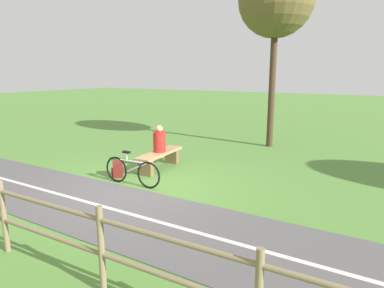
% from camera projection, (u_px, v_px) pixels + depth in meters
% --- Properties ---
extents(ground_plane, '(80.00, 80.00, 0.00)m').
position_uv_depth(ground_plane, '(135.00, 188.00, 8.01)').
color(ground_plane, '#548438').
extents(paved_path, '(3.09, 36.04, 0.02)m').
position_uv_depth(paved_path, '(292.00, 260.00, 4.93)').
color(paved_path, '#565454').
rests_on(paved_path, ground_plane).
extents(path_centre_line, '(0.72, 32.00, 0.00)m').
position_uv_depth(path_centre_line, '(292.00, 259.00, 4.93)').
color(path_centre_line, silver).
rests_on(path_centre_line, paved_path).
extents(bench, '(1.90, 0.59, 0.49)m').
position_uv_depth(bench, '(159.00, 157.00, 9.55)').
color(bench, '#A88456').
rests_on(bench, ground_plane).
extents(person_seated, '(0.37, 0.37, 0.76)m').
position_uv_depth(person_seated, '(159.00, 141.00, 9.47)').
color(person_seated, '#B2231E').
rests_on(person_seated, bench).
extents(bicycle, '(0.08, 1.63, 0.83)m').
position_uv_depth(bicycle, '(132.00, 171.00, 8.17)').
color(bicycle, black).
rests_on(bicycle, ground_plane).
extents(backpack, '(0.38, 0.38, 0.40)m').
position_uv_depth(backpack, '(118.00, 169.00, 8.85)').
color(backpack, maroon).
rests_on(backpack, ground_plane).
extents(fence_roadside, '(0.15, 9.97, 1.13)m').
position_uv_depth(fence_roadside, '(47.00, 224.00, 4.57)').
color(fence_roadside, '#847051').
rests_on(fence_roadside, ground_plane).
extents(tree_near_bench, '(2.59, 2.59, 6.43)m').
position_uv_depth(tree_near_bench, '(276.00, 0.00, 11.55)').
color(tree_near_bench, '#473323').
rests_on(tree_near_bench, ground_plane).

